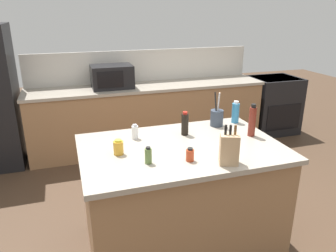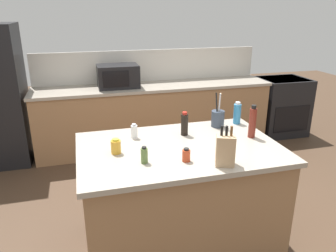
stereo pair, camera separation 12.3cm
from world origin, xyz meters
name	(u,v)px [view 2 (the right image)]	position (x,y,z in m)	size (l,w,h in m)	color
ground_plane	(178,243)	(0.00, 0.00, 0.00)	(14.00, 14.00, 0.00)	#473323
back_counter_run	(155,116)	(0.30, 2.20, 0.47)	(3.40, 0.66, 0.94)	#936B47
wall_backsplash	(149,65)	(0.30, 2.52, 1.17)	(3.36, 0.03, 0.46)	beige
kitchen_island	(179,197)	(0.00, 0.00, 0.47)	(1.60, 1.04, 0.94)	#936B47
range_oven	(281,106)	(2.42, 2.20, 0.47)	(0.76, 0.65, 0.92)	black
microwave	(118,76)	(-0.21, 2.20, 1.09)	(0.56, 0.39, 0.31)	black
knife_block	(225,150)	(0.21, -0.40, 1.05)	(0.16, 0.14, 0.29)	tan
utensil_crock	(218,118)	(0.48, 0.35, 1.02)	(0.12, 0.12, 0.32)	#333D4C
dish_soap_bottle	(237,113)	(0.69, 0.39, 1.04)	(0.07, 0.07, 0.21)	#3384BC
vinegar_bottle	(252,122)	(0.65, 0.03, 1.07)	(0.06, 0.06, 0.28)	maroon
salt_shaker	(134,131)	(-0.32, 0.27, 1.00)	(0.05, 0.05, 0.13)	silver
spice_jar_paprika	(186,155)	(-0.03, -0.27, 0.99)	(0.06, 0.06, 0.10)	#B73D1E
honey_jar	(116,147)	(-0.50, 0.00, 1.00)	(0.08, 0.08, 0.12)	gold
soy_sauce_bottle	(185,124)	(0.11, 0.23, 1.04)	(0.06, 0.06, 0.21)	black
spice_jar_oregano	(144,155)	(-0.33, -0.22, 1.00)	(0.05, 0.05, 0.12)	#567038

